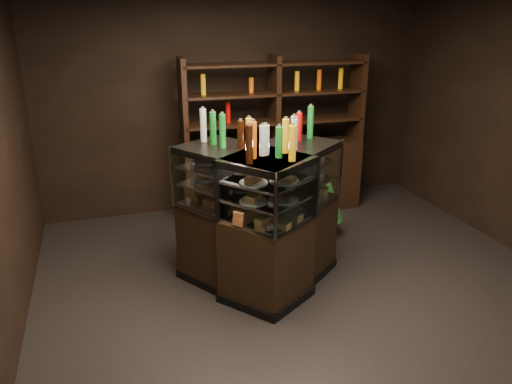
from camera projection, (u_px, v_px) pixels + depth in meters
ground at (311, 294)px, 4.68m from camera, size 5.00×5.00×0.00m
room_shell at (321, 85)px, 4.00m from camera, size 5.02×5.02×3.01m
display_case at (262, 242)px, 4.69m from camera, size 1.63×1.38×1.35m
food_display at (263, 186)px, 4.49m from camera, size 1.25×1.05×0.42m
bottles_top at (263, 135)px, 4.34m from camera, size 1.09×0.91×0.30m
potted_conifer at (327, 196)px, 5.76m from camera, size 0.39×0.39×0.83m
back_shelving at (273, 167)px, 6.39m from camera, size 2.31×0.49×2.00m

